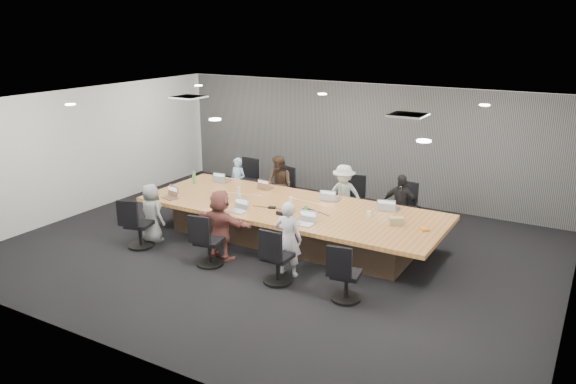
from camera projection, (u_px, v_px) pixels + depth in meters
The scene contains 40 objects.
floor at pixel (278, 250), 10.73m from camera, with size 10.00×8.00×0.00m, color black.
ceiling at pixel (277, 103), 9.91m from camera, with size 10.00×8.00×0.00m, color white.
wall_back at pixel (362, 141), 13.64m from camera, with size 10.00×2.80×0.00m, color silver.
wall_front at pixel (112, 254), 7.00m from camera, with size 10.00×2.80×0.00m, color silver.
wall_left at pixel (88, 150), 12.71m from camera, with size 8.00×2.80×0.00m, color silver.
curtain at pixel (361, 142), 13.57m from camera, with size 9.80×0.04×2.80m, color #585858.
conference_table at pixel (291, 222), 11.02m from camera, with size 6.00×2.20×0.74m.
chair_0 at pixel (246, 184), 13.47m from camera, with size 0.59×0.59×0.87m, color black, non-canonical shape.
chair_1 at pixel (287, 194), 12.95m from camera, with size 0.50×0.50×0.74m, color black, non-canonical shape.
chair_2 at pixel (350, 204), 12.19m from camera, with size 0.53×0.53×0.79m, color black, non-canonical shape.
chair_3 at pixel (405, 212), 11.59m from camera, with size 0.55×0.55×0.81m, color black, non-canonical shape.
chair_4 at pixel (140, 228), 10.75m from camera, with size 0.52×0.52×0.77m, color black, non-canonical shape.
chair_5 at pixel (209, 245), 9.95m from camera, with size 0.51×0.51×0.76m, color black, non-canonical shape.
chair_6 at pixel (278, 261), 9.27m from camera, with size 0.52×0.52×0.77m, color black, non-canonical shape.
chair_7 at pixel (346, 279), 8.68m from camera, with size 0.49×0.49×0.73m, color black, non-canonical shape.
person_0 at pixel (238, 182), 13.14m from camera, with size 0.42×0.28×1.15m, color #8FBCDE.
laptop_0 at pixel (224, 181), 12.64m from camera, with size 0.31×0.21×0.02m, color #B2B2B7.
person_1 at pixel (279, 185), 12.57m from camera, with size 0.65×0.50×1.33m, color #33241B.
laptop_1 at pixel (266, 188), 12.09m from camera, with size 0.29×0.20×0.02m, color #8C6647.
person_2 at pixel (343, 196), 11.82m from camera, with size 0.86×0.49×1.33m, color #A5B1A7.
laptop_2 at pixel (332, 199), 11.34m from camera, with size 0.33×0.23×0.02m, color #B2B2B7.
person_3 at pixel (400, 206), 11.23m from camera, with size 0.76×0.32×1.30m, color black.
laptop_3 at pixel (391, 208), 10.75m from camera, with size 0.35×0.24×0.02m, color #B2B2B7.
person_4 at pixel (152, 213), 10.98m from camera, with size 0.58×0.37×1.18m, color gray.
laptop_4 at pixel (170, 198), 11.39m from camera, with size 0.31×0.21×0.02m, color #8C6647.
person_5 at pixel (221, 225), 10.16m from camera, with size 1.22×0.39×1.31m, color brown.
laptop_5 at pixel (238, 211), 10.59m from camera, with size 0.32×0.22×0.02m, color #B2B2B7.
person_6 at pixel (288, 239), 9.48m from camera, with size 0.48×0.32×1.32m, color silver.
laptop_6 at pixel (304, 224), 9.91m from camera, with size 0.33×0.22×0.02m, color #B2B2B7.
bottle_green_left at pixel (194, 178), 12.42m from camera, with size 0.07×0.07×0.27m, color #4F9D4C.
bottle_green_right at pixel (306, 211), 10.26m from camera, with size 0.06×0.06×0.23m, color #4F9D4C.
bottle_clear at pixel (239, 193), 11.36m from camera, with size 0.07×0.07×0.24m, color silver.
cup_white_far at pixel (291, 199), 11.21m from camera, with size 0.07×0.07×0.09m, color white.
cup_white_near at pixel (369, 214), 10.34m from camera, with size 0.08×0.08×0.10m, color white.
mug_brown at pixel (172, 189), 11.83m from camera, with size 0.09×0.09×0.11m, color brown.
mic_left at pixel (272, 207), 10.79m from camera, with size 0.14×0.10×0.03m, color black.
mic_right at pixel (306, 210), 10.66m from camera, with size 0.16×0.10×0.03m, color black.
stapler at pixel (280, 214), 10.39m from camera, with size 0.18×0.04×0.07m, color black.
canvas_bag at pixel (396, 221), 9.90m from camera, with size 0.25×0.16×0.14m, color tan.
snack_packet at pixel (424, 229), 9.65m from camera, with size 0.19×0.13×0.04m, color orange.
Camera 1 is at (5.14, -8.51, 4.17)m, focal length 35.00 mm.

